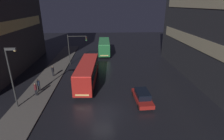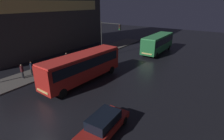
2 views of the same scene
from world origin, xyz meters
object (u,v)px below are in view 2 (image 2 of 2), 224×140
object	(u,v)px
bus_far	(158,42)
car_taxi	(104,124)
traffic_light_main	(108,33)
pedestrian_near	(22,70)
pedestrian_mid	(31,67)
pedestrian_far	(67,57)
bus_near	(83,65)

from	to	relation	value
bus_far	car_taxi	size ratio (longest dim) A/B	2.06
bus_far	traffic_light_main	size ratio (longest dim) A/B	1.61
bus_far	pedestrian_near	world-z (taller)	bus_far
car_taxi	pedestrian_mid	distance (m)	14.46
pedestrian_near	pedestrian_far	size ratio (longest dim) A/B	1.02
bus_near	pedestrian_far	size ratio (longest dim) A/B	6.23
pedestrian_mid	pedestrian_near	bearing A→B (deg)	-5.74
bus_near	bus_far	distance (m)	17.62
bus_far	pedestrian_mid	world-z (taller)	bus_far
pedestrian_far	bus_near	bearing A→B (deg)	31.45
pedestrian_mid	car_taxi	bearing A→B (deg)	68.87
pedestrian_near	pedestrian_mid	size ratio (longest dim) A/B	1.00
bus_near	pedestrian_mid	distance (m)	7.18
traffic_light_main	pedestrian_near	bearing A→B (deg)	-105.06
bus_far	pedestrian_far	size ratio (longest dim) A/B	5.55
bus_near	traffic_light_main	world-z (taller)	traffic_light_main
bus_far	traffic_light_main	world-z (taller)	traffic_light_main
pedestrian_near	pedestrian_far	world-z (taller)	pedestrian_near
pedestrian_mid	traffic_light_main	distance (m)	12.86
bus_near	pedestrian_mid	size ratio (longest dim) A/B	6.09
bus_far	traffic_light_main	distance (m)	10.02
bus_near	bus_far	xyz separation A→B (m)	(2.74, 17.40, -0.06)
pedestrian_near	pedestrian_far	xyz separation A→B (m)	(0.50, 6.72, 0.00)
pedestrian_near	pedestrian_mid	distance (m)	1.29
pedestrian_near	traffic_light_main	world-z (taller)	traffic_light_main
bus_far	pedestrian_far	bearing A→B (deg)	58.76
bus_far	pedestrian_mid	size ratio (longest dim) A/B	5.43
car_taxi	pedestrian_near	xyz separation A→B (m)	(-14.01, 2.13, 0.45)
bus_near	traffic_light_main	size ratio (longest dim) A/B	1.80
bus_far	car_taxi	bearing A→B (deg)	101.61
car_taxi	pedestrian_mid	bearing A→B (deg)	-16.36
car_taxi	traffic_light_main	xyz separation A→B (m)	(-10.44, 15.39, 3.41)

